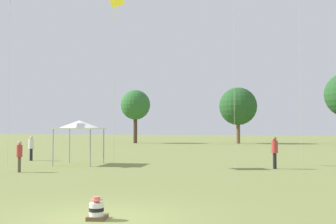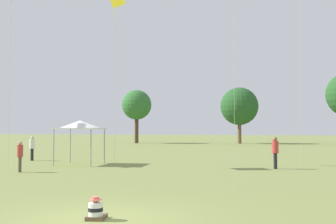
# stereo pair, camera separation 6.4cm
# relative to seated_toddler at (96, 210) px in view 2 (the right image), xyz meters

# --- Properties ---
(ground_plane) EXTENTS (300.00, 300.00, 0.00)m
(ground_plane) POSITION_rel_seated_toddler_xyz_m (0.11, -0.02, -0.22)
(ground_plane) COLOR olive
(seated_toddler) EXTENTS (0.53, 0.62, 0.58)m
(seated_toddler) POSITION_rel_seated_toddler_xyz_m (0.00, 0.00, 0.00)
(seated_toddler) COLOR brown
(seated_toddler) RESTS_ON ground
(person_standing_0) EXTENTS (0.53, 0.53, 1.74)m
(person_standing_0) POSITION_rel_seated_toddler_xyz_m (-12.78, 15.21, 0.81)
(person_standing_0) COLOR black
(person_standing_0) RESTS_ON ground
(person_standing_2) EXTENTS (0.49, 0.49, 1.79)m
(person_standing_2) POSITION_rel_seated_toddler_xyz_m (3.90, 14.06, 0.85)
(person_standing_2) COLOR black
(person_standing_2) RESTS_ON ground
(person_standing_3) EXTENTS (0.31, 0.31, 1.60)m
(person_standing_3) POSITION_rel_seated_toddler_xyz_m (-8.68, 8.51, 0.75)
(person_standing_3) COLOR brown
(person_standing_3) RESTS_ON ground
(canopy_tent) EXTENTS (2.91, 2.91, 2.78)m
(canopy_tent) POSITION_rel_seated_toddler_xyz_m (-7.92, 13.31, 2.25)
(canopy_tent) COLOR white
(canopy_tent) RESTS_ON ground
(distant_tree_1) EXTENTS (4.81, 4.81, 8.61)m
(distant_tree_1) POSITION_rel_seated_toddler_xyz_m (-18.63, 50.62, 5.92)
(distant_tree_1) COLOR #473323
(distant_tree_1) RESTS_ON ground
(distant_tree_3) EXTENTS (5.94, 5.94, 8.84)m
(distant_tree_3) POSITION_rel_seated_toddler_xyz_m (-2.48, 53.59, 5.62)
(distant_tree_3) COLOR brown
(distant_tree_3) RESTS_ON ground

